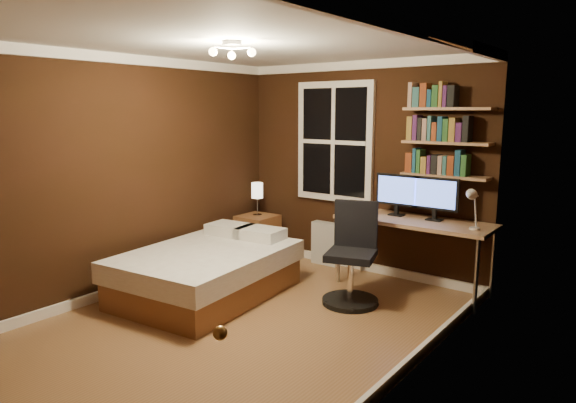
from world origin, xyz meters
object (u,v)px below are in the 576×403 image
Objects in this scene: nightstand at (258,237)px; office_chair at (352,265)px; monitor_left at (397,195)px; desk_lamp at (473,209)px; radiator at (326,243)px; desk at (414,225)px; monitor_right at (435,199)px; bed at (208,271)px; bedside_lamp at (257,199)px.

nightstand is 1.93m from office_chair.
monitor_left is 0.94m from desk_lamp.
desk_lamp reaches higher than radiator.
office_chair is at bearing -115.13° from desk.
monitor_left is at bearing 4.00° from nightstand.
desk_lamp is (1.93, -0.39, 0.73)m from radiator.
office_chair is (0.93, -0.94, 0.12)m from radiator.
monitor_left reaches higher than radiator.
office_chair is at bearing -123.32° from monitor_right.
office_chair is (-1.00, -0.56, -0.61)m from desk_lamp.
radiator is (0.38, 1.68, 0.01)m from bed.
radiator is 1.37m from desk.
desk_lamp is (0.47, -0.24, -0.01)m from monitor_right.
bedside_lamp is 0.88× the size of monitor_right.
bed is at bearing -150.65° from desk_lamp.
monitor_right is (2.34, 0.15, 0.23)m from bedside_lamp.
desk_lamp is at bearing -2.43° from nightstand.
bedside_lamp is 1.06m from radiator.
office_chair is at bearing -19.64° from bedside_lamp.
nightstand is at bearing 0.00° from bedside_lamp.
monitor_left is 1.01m from office_chair.
nightstand is 1.15× the size of monitor_left.
bed is at bearing -168.38° from office_chair.
desk is (2.15, 0.07, -0.06)m from bedside_lamp.
monitor_right reaches higher than desk_lamp.
office_chair reaches higher than radiator.
desk_lamp is (2.81, -0.09, 0.22)m from bedside_lamp.
radiator is 1.33m from office_chair.
bedside_lamp is at bearing -178.15° from desk.
monitor_left is at bearing 180.00° from monitor_right.
bedside_lamp is at bearing -161.42° from radiator.
office_chair is (1.31, 0.74, 0.13)m from bed.
desk_lamp reaches higher than bedside_lamp.
desk is at bearing 1.85° from bedside_lamp.
monitor_left is at bearing 164.96° from desk_lamp.
bedside_lamp is at bearing -176.28° from monitor_right.
monitor_left is 1.13× the size of desk_lamp.
nightstand is 1.29× the size of desk_lamp.
monitor_right is at bearing 34.09° from bed.
desk_lamp is at bearing 11.14° from office_chair.
office_chair is (-0.52, -0.80, -0.62)m from monitor_right.
bed is 2.75m from desk_lamp.
monitor_right is 1.13× the size of desk_lamp.
desk reaches higher than radiator.
bedside_lamp is 0.42× the size of office_chair.
desk_lamp is at bearing -27.24° from monitor_right.
radiator is at bearing 18.01° from nightstand.
desk is at bearing -156.39° from monitor_right.
bed is 2.24m from desk.
nightstand is at bearing -178.15° from desk.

